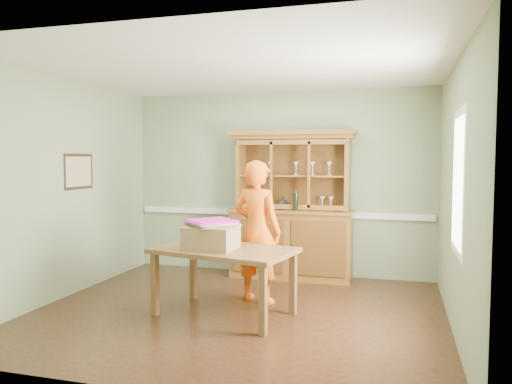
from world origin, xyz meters
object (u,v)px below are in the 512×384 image
(china_hutch, at_px, (292,226))
(person, at_px, (257,231))
(cardboard_box, at_px, (211,238))
(dining_table, at_px, (224,256))

(china_hutch, height_order, person, china_hutch)
(cardboard_box, height_order, person, person)
(china_hutch, xyz_separation_m, person, (-0.15, -1.29, 0.11))
(person, bearing_deg, china_hutch, -79.63)
(china_hutch, xyz_separation_m, dining_table, (-0.35, -1.90, -0.09))
(person, bearing_deg, cardboard_box, 81.04)
(china_hutch, relative_size, cardboard_box, 3.98)
(china_hutch, distance_m, person, 1.30)
(china_hutch, relative_size, person, 1.24)
(dining_table, bearing_deg, cardboard_box, -136.80)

